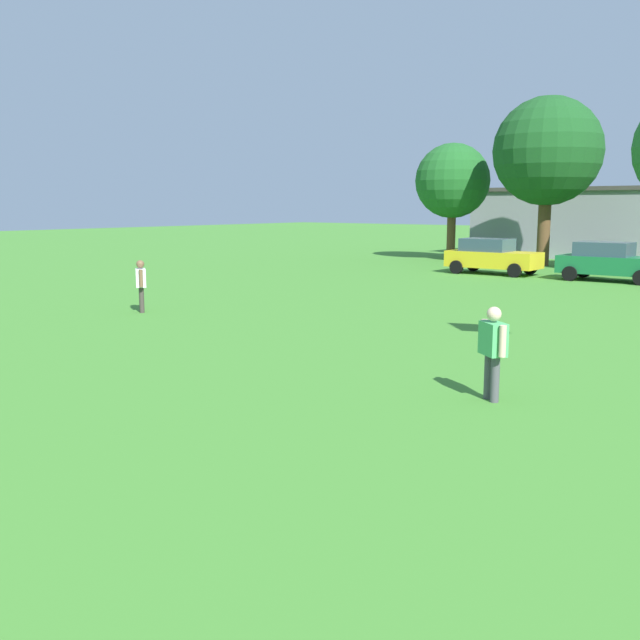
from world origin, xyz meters
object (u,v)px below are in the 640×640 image
object	(u,v)px
tree_far_left	(453,181)
parked_car_yellow_0	(492,256)
parked_car_green_1	(610,261)
adult_bystander	(493,345)
tree_left	(548,152)
bystander_midfield	(141,281)

from	to	relation	value
tree_far_left	parked_car_yellow_0	bearing A→B (deg)	-50.32
parked_car_green_1	adult_bystander	bearing A→B (deg)	-78.45
tree_far_left	parked_car_green_1	bearing A→B (deg)	-32.16
adult_bystander	tree_left	world-z (taller)	tree_left
tree_far_left	tree_left	bearing A→B (deg)	-8.88
bystander_midfield	parked_car_yellow_0	distance (m)	18.43
tree_far_left	tree_left	xyz separation A→B (m)	(6.06, -0.95, 1.39)
parked_car_green_1	tree_far_left	distance (m)	14.00
bystander_midfield	tree_left	distance (m)	25.17
parked_car_green_1	parked_car_yellow_0	bearing A→B (deg)	-179.44
bystander_midfield	tree_left	xyz separation A→B (m)	(3.15, 24.45, 5.10)
tree_far_left	bystander_midfield	bearing A→B (deg)	-83.47
parked_car_yellow_0	tree_left	world-z (taller)	tree_left
parked_car_yellow_0	tree_left	bearing A→B (deg)	89.38
parked_car_yellow_0	tree_left	distance (m)	8.15
tree_left	parked_car_yellow_0	bearing A→B (deg)	-90.62
parked_car_green_1	tree_left	world-z (taller)	tree_left
adult_bystander	tree_left	bearing A→B (deg)	-32.63
bystander_midfield	tree_far_left	xyz separation A→B (m)	(-2.91, 25.40, 3.71)
parked_car_green_1	tree_far_left	world-z (taller)	tree_far_left
parked_car_yellow_0	parked_car_green_1	world-z (taller)	same
bystander_midfield	tree_left	world-z (taller)	tree_left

